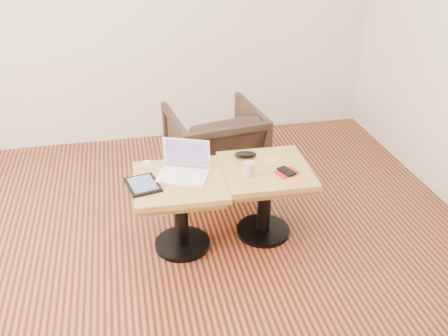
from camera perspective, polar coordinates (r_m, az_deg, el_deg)
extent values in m
cube|color=#3F1407|center=(3.12, -6.80, -14.23)|extent=(4.50, 4.50, 0.01)
cylinder|color=black|center=(3.46, -4.77, -8.61)|extent=(0.38, 0.38, 0.03)
cylinder|color=black|center=(3.32, -4.94, -5.27)|extent=(0.09, 0.09, 0.46)
cube|color=brown|center=(3.21, -5.09, -2.21)|extent=(0.55, 0.55, 0.04)
cube|color=brown|center=(3.19, -5.12, -1.60)|extent=(0.60, 0.60, 0.04)
cylinder|color=black|center=(3.58, 4.48, -7.12)|extent=(0.38, 0.38, 0.03)
cylinder|color=black|center=(3.45, 4.63, -3.84)|extent=(0.09, 0.09, 0.46)
cube|color=brown|center=(3.34, 4.77, -0.85)|extent=(0.55, 0.55, 0.04)
cube|color=brown|center=(3.32, 4.80, -0.26)|extent=(0.60, 0.60, 0.04)
cube|color=white|center=(3.19, -4.74, -0.98)|extent=(0.37, 0.32, 0.02)
cube|color=silver|center=(3.21, -4.60, -0.55)|extent=(0.27, 0.19, 0.00)
cube|color=silver|center=(3.14, -5.01, -1.38)|extent=(0.10, 0.08, 0.00)
cube|color=white|center=(3.24, -4.30, 1.77)|extent=(0.30, 0.15, 0.21)
cube|color=maroon|center=(3.24, -4.30, 1.77)|extent=(0.26, 0.12, 0.17)
cube|color=black|center=(3.13, -9.28, -1.91)|extent=(0.23, 0.27, 0.02)
cube|color=#191E38|center=(3.13, -9.30, -1.77)|extent=(0.19, 0.23, 0.00)
cube|color=white|center=(3.37, -8.84, 0.54)|extent=(0.04, 0.04, 0.02)
ellipsoid|color=black|center=(3.42, 2.48, 1.56)|extent=(0.16, 0.10, 0.05)
cylinder|color=#CC394E|center=(3.20, 2.84, -0.12)|extent=(0.08, 0.08, 0.09)
sphere|color=white|center=(3.38, 5.28, 0.82)|extent=(0.01, 0.01, 0.01)
sphere|color=white|center=(3.40, 5.54, 0.98)|extent=(0.01, 0.01, 0.01)
sphere|color=white|center=(3.40, 4.92, 0.96)|extent=(0.01, 0.01, 0.01)
sphere|color=white|center=(3.38, 5.84, 0.79)|extent=(0.01, 0.01, 0.01)
sphere|color=white|center=(3.36, 5.01, 0.66)|extent=(0.01, 0.01, 0.01)
sphere|color=white|center=(3.36, 5.49, 0.62)|extent=(0.01, 0.01, 0.01)
cylinder|color=white|center=(3.39, 5.27, 0.74)|extent=(0.08, 0.05, 0.00)
cube|color=maroon|center=(3.26, 7.15, -0.49)|extent=(0.17, 0.14, 0.01)
cube|color=black|center=(3.26, 7.15, -0.36)|extent=(0.11, 0.14, 0.01)
imported|color=black|center=(4.04, -1.09, 2.57)|extent=(0.78, 0.80, 0.65)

